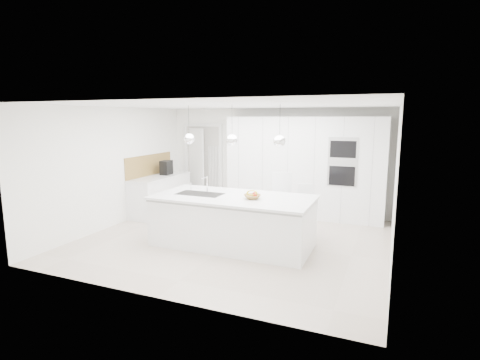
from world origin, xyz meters
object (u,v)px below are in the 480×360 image
at_px(fruit_bowl, 252,197).
at_px(bar_stool_right, 304,211).
at_px(island_base, 232,222).
at_px(espresso_machine, 166,168).
at_px(bar_stool_left, 279,205).

relative_size(fruit_bowl, bar_stool_right, 0.29).
distance_m(fruit_bowl, bar_stool_right, 1.29).
bearing_deg(island_base, fruit_bowl, -3.91).
relative_size(espresso_machine, bar_stool_left, 0.28).
bearing_deg(island_base, bar_stool_left, 56.43).
xyz_separation_m(bar_stool_left, bar_stool_right, (0.48, 0.08, -0.10)).
relative_size(bar_stool_left, bar_stool_right, 1.20).
height_order(island_base, bar_stool_right, bar_stool_right).
xyz_separation_m(fruit_bowl, bar_stool_left, (0.21, 0.93, -0.33)).
bearing_deg(espresso_machine, island_base, -39.72).
distance_m(espresso_machine, bar_stool_right, 3.73).
xyz_separation_m(island_base, bar_stool_left, (0.60, 0.90, 0.18)).
bearing_deg(bar_stool_right, espresso_machine, 158.79).
height_order(island_base, fruit_bowl, fruit_bowl).
distance_m(bar_stool_left, bar_stool_right, 0.49).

